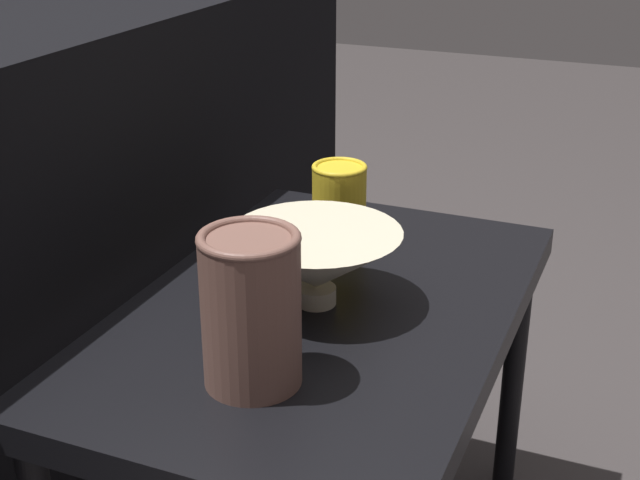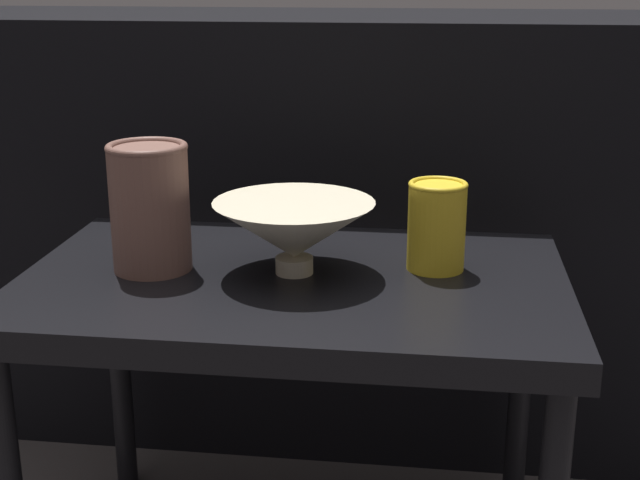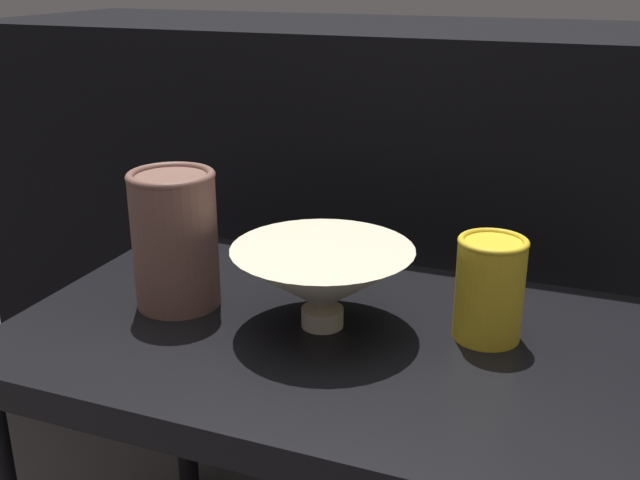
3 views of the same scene
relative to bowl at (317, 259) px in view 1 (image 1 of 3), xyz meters
name	(u,v)px [view 1 (image 1 of 3)]	position (x,y,z in m)	size (l,w,h in m)	color
table	(322,340)	(0.00, -0.01, -0.12)	(0.75, 0.48, 0.49)	black
bowl	(317,259)	(0.00, 0.00, 0.00)	(0.22, 0.22, 0.10)	beige
vase_textured_left	(250,307)	(-0.20, -0.01, 0.03)	(0.11, 0.11, 0.18)	brown
vase_colorful_right	(339,204)	(0.19, 0.04, 0.00)	(0.08, 0.08, 0.13)	gold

